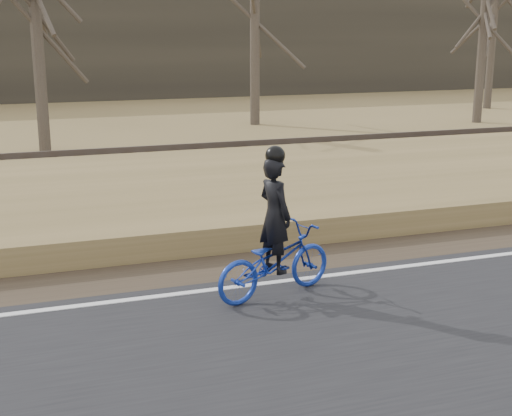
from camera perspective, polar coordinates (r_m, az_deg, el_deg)
name	(u,v)px	position (r m, az deg, el deg)	size (l,w,h in m)	color
ground	(148,308)	(9.60, -8.65, -7.89)	(120.00, 120.00, 0.00)	olive
road	(195,395)	(7.37, -4.91, -14.69)	(120.00, 6.00, 0.06)	black
edge_line	(145,298)	(9.75, -8.88, -7.12)	(120.00, 0.12, 0.01)	silver
shoulder	(132,277)	(10.70, -9.85, -5.47)	(120.00, 1.60, 0.04)	#473A2B
embankment	(105,215)	(13.48, -12.01, -0.56)	(120.00, 5.00, 0.44)	olive
ballast	(83,176)	(17.17, -13.66, 2.51)	(120.00, 3.00, 0.45)	slate
railroad	(82,163)	(17.11, -13.72, 3.51)	(120.00, 2.40, 0.29)	black
treeline_backdrop	(34,40)	(38.80, -17.31, 12.71)	(120.00, 4.00, 6.00)	#383328
cyclist	(275,250)	(9.54, 1.50, -3.38)	(1.94, 1.15, 2.05)	#16319B
bare_tree_near_left	(36,22)	(22.08, -17.19, 14.05)	(0.36, 0.36, 7.52)	#51473B
bare_tree_center	(255,10)	(27.27, -0.09, 15.57)	(0.36, 0.36, 8.48)	#51473B
bare_tree_right	(484,19)	(29.22, 17.80, 14.20)	(0.36, 0.36, 7.84)	#51473B
bare_tree_far_right	(495,10)	(34.68, 18.54, 14.77)	(0.36, 0.36, 8.72)	#51473B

